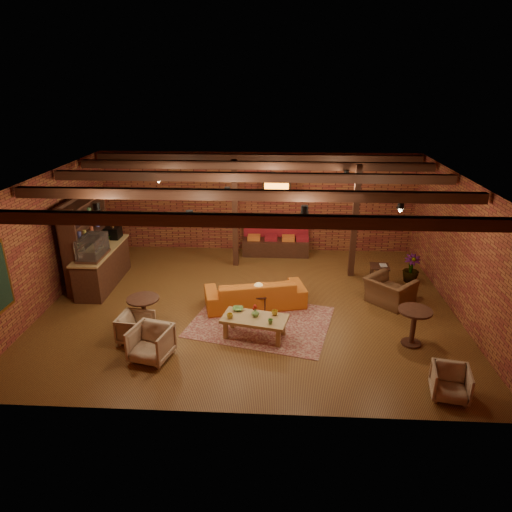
# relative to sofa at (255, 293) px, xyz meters

# --- Properties ---
(floor) EXTENTS (10.00, 10.00, 0.00)m
(floor) POSITION_rel_sofa_xyz_m (-0.14, 0.04, -0.36)
(floor) COLOR #401D10
(floor) RESTS_ON ground
(ceiling) EXTENTS (10.00, 8.00, 0.02)m
(ceiling) POSITION_rel_sofa_xyz_m (-0.14, 0.04, 2.84)
(ceiling) COLOR black
(ceiling) RESTS_ON wall_back
(wall_back) EXTENTS (10.00, 0.02, 3.20)m
(wall_back) POSITION_rel_sofa_xyz_m (-0.14, 4.04, 1.24)
(wall_back) COLOR maroon
(wall_back) RESTS_ON ground
(wall_front) EXTENTS (10.00, 0.02, 3.20)m
(wall_front) POSITION_rel_sofa_xyz_m (-0.14, -3.96, 1.24)
(wall_front) COLOR maroon
(wall_front) RESTS_ON ground
(wall_left) EXTENTS (0.02, 8.00, 3.20)m
(wall_left) POSITION_rel_sofa_xyz_m (-5.14, 0.04, 1.24)
(wall_left) COLOR maroon
(wall_left) RESTS_ON ground
(wall_right) EXTENTS (0.02, 8.00, 3.20)m
(wall_right) POSITION_rel_sofa_xyz_m (4.86, 0.04, 1.24)
(wall_right) COLOR maroon
(wall_right) RESTS_ON ground
(ceiling_beams) EXTENTS (9.80, 6.40, 0.22)m
(ceiling_beams) POSITION_rel_sofa_xyz_m (-0.14, 0.04, 2.72)
(ceiling_beams) COLOR black
(ceiling_beams) RESTS_ON ceiling
(ceiling_pipe) EXTENTS (9.60, 0.12, 0.12)m
(ceiling_pipe) POSITION_rel_sofa_xyz_m (-0.14, 1.64, 2.49)
(ceiling_pipe) COLOR black
(ceiling_pipe) RESTS_ON ceiling
(post_left) EXTENTS (0.16, 0.16, 3.20)m
(post_left) POSITION_rel_sofa_xyz_m (-0.74, 2.64, 1.24)
(post_left) COLOR black
(post_left) RESTS_ON ground
(post_right) EXTENTS (0.16, 0.16, 3.20)m
(post_right) POSITION_rel_sofa_xyz_m (2.66, 2.04, 1.24)
(post_right) COLOR black
(post_right) RESTS_ON ground
(service_counter) EXTENTS (0.80, 2.50, 1.60)m
(service_counter) POSITION_rel_sofa_xyz_m (-4.24, 1.04, 0.44)
(service_counter) COLOR black
(service_counter) RESTS_ON ground
(plant_counter) EXTENTS (0.35, 0.39, 0.30)m
(plant_counter) POSITION_rel_sofa_xyz_m (-4.14, 1.24, 0.86)
(plant_counter) COLOR #337F33
(plant_counter) RESTS_ON service_counter
(shelving_hutch) EXTENTS (0.52, 2.00, 2.40)m
(shelving_hutch) POSITION_rel_sofa_xyz_m (-4.64, 1.14, 0.84)
(shelving_hutch) COLOR black
(shelving_hutch) RESTS_ON ground
(banquette) EXTENTS (2.10, 0.70, 1.00)m
(banquette) POSITION_rel_sofa_xyz_m (0.46, 3.59, 0.14)
(banquette) COLOR maroon
(banquette) RESTS_ON ground
(service_sign) EXTENTS (0.86, 0.06, 0.30)m
(service_sign) POSITION_rel_sofa_xyz_m (0.46, 3.14, 1.99)
(service_sign) COLOR orange
(service_sign) RESTS_ON ceiling
(ceiling_spotlights) EXTENTS (6.40, 4.40, 0.28)m
(ceiling_spotlights) POSITION_rel_sofa_xyz_m (-0.14, 0.04, 2.50)
(ceiling_spotlights) COLOR black
(ceiling_spotlights) RESTS_ON ceiling
(rug) EXTENTS (3.60, 3.06, 0.01)m
(rug) POSITION_rel_sofa_xyz_m (0.18, -0.81, -0.35)
(rug) COLOR maroon
(rug) RESTS_ON floor
(sofa) EXTENTS (2.62, 1.51, 0.72)m
(sofa) POSITION_rel_sofa_xyz_m (0.00, 0.00, 0.00)
(sofa) COLOR #C15E1A
(sofa) RESTS_ON floor
(coffee_table) EXTENTS (1.53, 0.99, 0.74)m
(coffee_table) POSITION_rel_sofa_xyz_m (0.06, -1.47, 0.07)
(coffee_table) COLOR #A7834E
(coffee_table) RESTS_ON floor
(side_table_lamp) EXTENTS (0.40, 0.40, 0.77)m
(side_table_lamp) POSITION_rel_sofa_xyz_m (0.10, -0.29, 0.23)
(side_table_lamp) COLOR black
(side_table_lamp) RESTS_ON floor
(round_table_left) EXTENTS (0.72, 0.72, 0.75)m
(round_table_left) POSITION_rel_sofa_xyz_m (-2.46, -1.22, 0.15)
(round_table_left) COLOR black
(round_table_left) RESTS_ON floor
(armchair_a) EXTENTS (0.71, 0.75, 0.69)m
(armchair_a) POSITION_rel_sofa_xyz_m (-2.48, -1.77, -0.01)
(armchair_a) COLOR beige
(armchair_a) RESTS_ON floor
(armchair_b) EXTENTS (0.91, 0.88, 0.78)m
(armchair_b) POSITION_rel_sofa_xyz_m (-1.98, -2.42, 0.03)
(armchair_b) COLOR beige
(armchair_b) RESTS_ON floor
(armchair_right) EXTENTS (1.24, 1.24, 0.93)m
(armchair_right) POSITION_rel_sofa_xyz_m (3.37, 0.29, 0.10)
(armchair_right) COLOR brown
(armchair_right) RESTS_ON floor
(side_table_book) EXTENTS (0.54, 0.54, 0.58)m
(side_table_book) POSITION_rel_sofa_xyz_m (3.34, 1.45, 0.16)
(side_table_book) COLOR black
(side_table_book) RESTS_ON floor
(round_table_right) EXTENTS (0.71, 0.71, 0.83)m
(round_table_right) POSITION_rel_sofa_xyz_m (3.46, -1.59, 0.19)
(round_table_right) COLOR black
(round_table_right) RESTS_ON floor
(armchair_far) EXTENTS (0.73, 0.70, 0.65)m
(armchair_far) POSITION_rel_sofa_xyz_m (3.67, -3.32, -0.03)
(armchair_far) COLOR beige
(armchair_far) RESTS_ON floor
(plant_tall) EXTENTS (1.47, 1.47, 2.38)m
(plant_tall) POSITION_rel_sofa_xyz_m (4.26, 1.68, 0.83)
(plant_tall) COLOR #4C7F4C
(plant_tall) RESTS_ON floor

